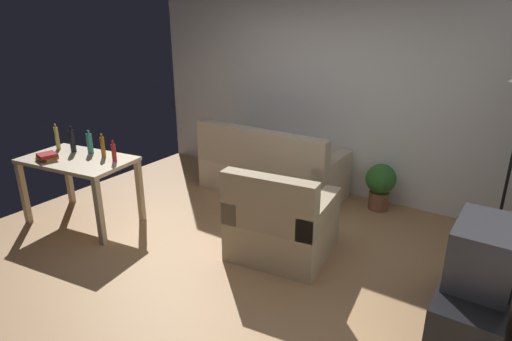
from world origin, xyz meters
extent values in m
cube|color=tan|center=(0.00, 0.00, -0.01)|extent=(5.20, 4.40, 0.02)
cube|color=white|center=(0.00, 2.20, 1.35)|extent=(5.20, 0.10, 2.70)
cube|color=beige|center=(-0.41, 1.65, 0.20)|extent=(1.85, 0.84, 0.40)
cube|color=#C0AD91|center=(-0.41, 1.31, 0.66)|extent=(1.85, 0.16, 0.52)
cube|color=#C8B597|center=(0.43, 1.65, 0.51)|extent=(0.16, 0.84, 0.22)
cube|color=#C8B597|center=(-1.25, 1.65, 0.51)|extent=(0.16, 0.84, 0.22)
cube|color=black|center=(2.25, 0.13, 0.24)|extent=(0.44, 1.10, 0.48)
cube|color=#2D2D33|center=(2.25, 0.13, 0.70)|extent=(0.40, 0.60, 0.44)
cylinder|color=black|center=(2.25, 1.41, 0.01)|extent=(0.26, 0.26, 0.03)
cylinder|color=black|center=(2.25, 1.41, 0.87)|extent=(0.03, 0.03, 1.68)
cube|color=#C6B28E|center=(-1.72, -0.29, 0.74)|extent=(1.29, 0.86, 0.04)
cube|color=tan|center=(-2.23, -0.68, 0.36)|extent=(0.07, 0.07, 0.72)
cube|color=tan|center=(-1.12, -0.52, 0.36)|extent=(0.07, 0.07, 0.72)
cube|color=tan|center=(-2.32, -0.07, 0.36)|extent=(0.07, 0.07, 0.72)
cube|color=tan|center=(-1.21, 0.09, 0.36)|extent=(0.07, 0.07, 0.72)
cylinder|color=brown|center=(0.95, 1.90, 0.11)|extent=(0.24, 0.24, 0.22)
sphere|color=#2D6B28|center=(0.95, 1.90, 0.39)|extent=(0.36, 0.36, 0.36)
cube|color=tan|center=(0.49, 0.39, 0.20)|extent=(1.00, 0.95, 0.40)
cube|color=tan|center=(0.54, 0.05, 0.66)|extent=(0.91, 0.28, 0.52)
cube|color=tan|center=(0.86, 0.44, 0.51)|extent=(0.27, 0.85, 0.22)
cube|color=tan|center=(0.13, 0.34, 0.51)|extent=(0.27, 0.85, 0.22)
cylinder|color=#BCB24C|center=(-2.19, -0.21, 0.89)|extent=(0.05, 0.05, 0.26)
cylinder|color=#BCB24C|center=(-2.19, -0.21, 1.04)|extent=(0.02, 0.02, 0.04)
cylinder|color=black|center=(-1.95, -0.17, 0.89)|extent=(0.06, 0.06, 0.26)
cylinder|color=black|center=(-1.95, -0.17, 1.04)|extent=(0.03, 0.03, 0.04)
cylinder|color=teal|center=(-1.75, -0.10, 0.87)|extent=(0.06, 0.06, 0.22)
cylinder|color=teal|center=(-1.75, -0.10, 1.00)|extent=(0.03, 0.03, 0.04)
cylinder|color=#9E6019|center=(-1.51, -0.10, 0.87)|extent=(0.05, 0.05, 0.22)
cylinder|color=#9E6019|center=(-1.51, -0.10, 1.00)|extent=(0.02, 0.02, 0.04)
cylinder|color=#AD2323|center=(-1.30, -0.13, 0.85)|extent=(0.05, 0.05, 0.19)
cylinder|color=#AD2323|center=(-1.30, -0.13, 0.97)|extent=(0.02, 0.02, 0.04)
cube|color=#B7932D|center=(-1.95, -0.50, 0.78)|extent=(0.20, 0.19, 0.03)
cube|color=maroon|center=(-1.93, -0.51, 0.81)|extent=(0.21, 0.21, 0.04)
camera|label=1|loc=(2.40, -2.91, 2.27)|focal=30.39mm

